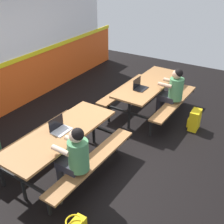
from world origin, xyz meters
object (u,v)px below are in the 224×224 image
(picnic_table_right, at_px, (149,89))
(satchel_spare, at_px, (194,120))
(picnic_table_left, at_px, (61,140))
(laptop_silver, at_px, (60,128))
(student_nearer, at_px, (74,156))
(student_further, at_px, (172,90))
(laptop_dark, at_px, (140,87))

(picnic_table_right, distance_m, satchel_spare, 1.22)
(picnic_table_left, distance_m, laptop_silver, 0.21)
(picnic_table_right, relative_size, student_nearer, 1.76)
(satchel_spare, bearing_deg, laptop_silver, 145.73)
(laptop_silver, height_order, satchel_spare, laptop_silver)
(picnic_table_right, height_order, satchel_spare, picnic_table_right)
(picnic_table_right, height_order, student_further, student_further)
(student_nearer, bearing_deg, laptop_silver, 57.60)
(picnic_table_left, bearing_deg, student_nearer, -122.11)
(laptop_silver, bearing_deg, student_further, -21.95)
(picnic_table_left, height_order, satchel_spare, picnic_table_left)
(picnic_table_left, relative_size, student_further, 1.76)
(picnic_table_left, distance_m, student_further, 2.70)
(laptop_silver, bearing_deg, picnic_table_left, -126.54)
(laptop_dark, bearing_deg, student_nearer, -175.76)
(picnic_table_left, height_order, laptop_silver, laptop_silver)
(satchel_spare, bearing_deg, student_nearer, 159.43)
(picnic_table_right, distance_m, laptop_silver, 2.57)
(picnic_table_left, xyz_separation_m, laptop_silver, (0.03, 0.04, 0.21))
(picnic_table_left, bearing_deg, student_further, -21.02)
(laptop_silver, relative_size, laptop_dark, 1.00)
(picnic_table_left, height_order, laptop_dark, laptop_dark)
(picnic_table_right, relative_size, satchel_spare, 4.83)
(laptop_dark, bearing_deg, picnic_table_left, 170.59)
(picnic_table_left, relative_size, student_nearer, 1.76)
(laptop_silver, xyz_separation_m, laptop_dark, (2.13, -0.39, 0.00))
(picnic_table_left, relative_size, satchel_spare, 4.83)
(picnic_table_left, height_order, student_further, student_further)
(satchel_spare, bearing_deg, student_further, 76.46)
(student_nearer, bearing_deg, picnic_table_left, 57.89)
(student_further, relative_size, laptop_dark, 3.67)
(picnic_table_left, bearing_deg, picnic_table_right, -9.17)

